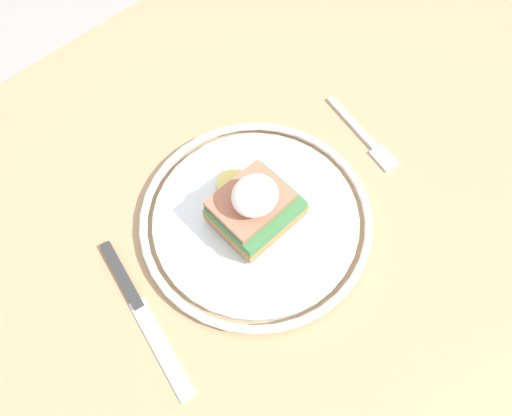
{
  "coord_description": "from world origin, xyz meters",
  "views": [
    {
      "loc": [
        0.21,
        0.22,
        1.3
      ],
      "look_at": [
        0.03,
        0.03,
        0.78
      ],
      "focal_mm": 35.0,
      "sensor_mm": 36.0,
      "label": 1
    }
  ],
  "objects_px": {
    "knife": "(137,304)",
    "plate": "(256,218)",
    "sandwich": "(255,205)",
    "fork": "(364,136)"
  },
  "relations": [
    {
      "from": "plate",
      "to": "knife",
      "type": "relative_size",
      "value": 1.38
    },
    {
      "from": "knife",
      "to": "plate",
      "type": "bearing_deg",
      "value": 174.66
    },
    {
      "from": "sandwich",
      "to": "fork",
      "type": "relative_size",
      "value": 0.82
    },
    {
      "from": "plate",
      "to": "sandwich",
      "type": "height_order",
      "value": "sandwich"
    },
    {
      "from": "sandwich",
      "to": "knife",
      "type": "bearing_deg",
      "value": -5.5
    },
    {
      "from": "plate",
      "to": "knife",
      "type": "height_order",
      "value": "plate"
    },
    {
      "from": "plate",
      "to": "sandwich",
      "type": "xyz_separation_m",
      "value": [
        0.0,
        0.0,
        0.04
      ]
    },
    {
      "from": "sandwich",
      "to": "plate",
      "type": "bearing_deg",
      "value": -173.1
    },
    {
      "from": "sandwich",
      "to": "knife",
      "type": "xyz_separation_m",
      "value": [
        0.17,
        -0.02,
        -0.04
      ]
    },
    {
      "from": "sandwich",
      "to": "fork",
      "type": "bearing_deg",
      "value": 177.65
    }
  ]
}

